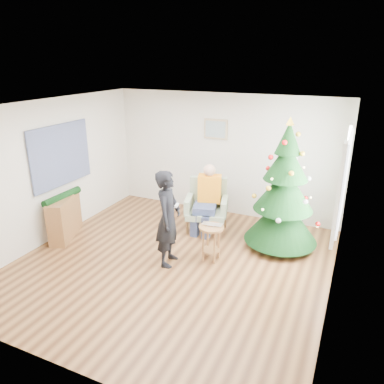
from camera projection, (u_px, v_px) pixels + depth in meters
The scene contains 19 objects.
floor at pixel (172, 263), 6.31m from camera, with size 5.00×5.00×0.00m, color brown.
ceiling at pixel (169, 107), 5.43m from camera, with size 5.00×5.00×0.00m, color white.
wall_back at pixel (224, 155), 8.01m from camera, with size 5.00×5.00×0.00m, color silver.
wall_front at pixel (54, 268), 3.73m from camera, with size 5.00×5.00×0.00m, color silver.
wall_left at pixel (49, 172), 6.84m from camera, with size 5.00×5.00×0.00m, color silver.
wall_right at pixel (340, 218), 4.89m from camera, with size 5.00×5.00×0.00m, color silver.
window_panel at pixel (344, 181), 5.69m from camera, with size 0.04×1.30×1.40m, color white.
curtains at pixel (342, 181), 5.71m from camera, with size 0.05×1.75×1.50m.
christmas_tree at pixel (284, 191), 6.55m from camera, with size 1.31×1.31×2.37m.
stool at pixel (211, 243), 6.33m from camera, with size 0.42×0.42×0.62m.
laptop at pixel (211, 226), 6.22m from camera, with size 0.34×0.22×0.03m, color silver.
armchair at pixel (207, 212), 7.43m from camera, with size 0.94×0.90×1.03m.
seated_person at pixel (207, 198), 7.27m from camera, with size 0.53×0.70×1.34m.
standing_man at pixel (168, 219), 6.07m from camera, with size 0.59×0.39×1.62m, color black.
game_controller at pixel (177, 205), 5.88m from camera, with size 0.04×0.13×0.04m, color white.
console at pixel (65, 217), 7.14m from camera, with size 0.30×1.00×0.80m, color brown.
garland at pixel (62, 197), 6.99m from camera, with size 0.14×0.14×0.90m, color black.
tapestry at pixel (61, 155), 7.00m from camera, with size 0.03×1.50×1.15m, color black.
framed_picture at pixel (216, 129), 7.87m from camera, with size 0.52×0.05×0.42m.
Camera 1 is at (2.60, -4.89, 3.28)m, focal length 35.00 mm.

